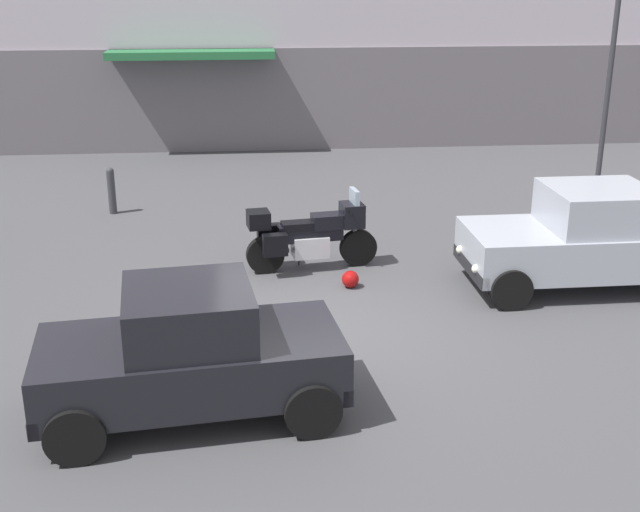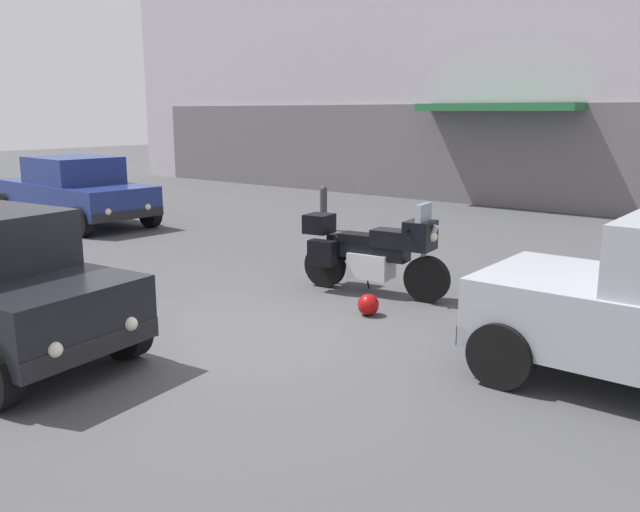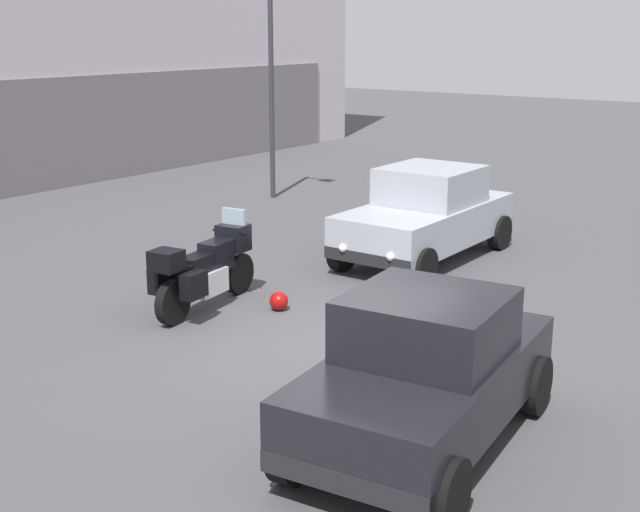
{
  "view_description": "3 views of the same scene",
  "coord_description": "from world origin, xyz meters",
  "px_view_note": "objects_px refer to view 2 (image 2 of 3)",
  "views": [
    {
      "loc": [
        -0.83,
        -10.42,
        4.88
      ],
      "look_at": [
        0.23,
        0.72,
        0.91
      ],
      "focal_mm": 45.82,
      "sensor_mm": 36.0,
      "label": 1
    },
    {
      "loc": [
        5.47,
        -5.1,
        2.56
      ],
      "look_at": [
        0.63,
        0.95,
        0.89
      ],
      "focal_mm": 37.4,
      "sensor_mm": 36.0,
      "label": 2
    },
    {
      "loc": [
        -8.16,
        -5.71,
        4.0
      ],
      "look_at": [
        0.38,
        0.64,
        1.09
      ],
      "focal_mm": 47.09,
      "sensor_mm": 36.0,
      "label": 3
    }
  ],
  "objects_px": {
    "car_sedan_far": "(74,190)",
    "bollard_curbside": "(323,207)",
    "helmet": "(368,305)",
    "motorcycle": "(371,251)"
  },
  "relations": [
    {
      "from": "car_sedan_far",
      "to": "bollard_curbside",
      "type": "bearing_deg",
      "value": 32.29
    },
    {
      "from": "motorcycle",
      "to": "bollard_curbside",
      "type": "distance_m",
      "value": 5.35
    },
    {
      "from": "motorcycle",
      "to": "bollard_curbside",
      "type": "height_order",
      "value": "motorcycle"
    },
    {
      "from": "car_sedan_far",
      "to": "motorcycle",
      "type": "bearing_deg",
      "value": -2.37
    },
    {
      "from": "helmet",
      "to": "car_sedan_far",
      "type": "distance_m",
      "value": 9.74
    },
    {
      "from": "motorcycle",
      "to": "bollard_curbside",
      "type": "bearing_deg",
      "value": 127.79
    },
    {
      "from": "car_sedan_far",
      "to": "bollard_curbside",
      "type": "xyz_separation_m",
      "value": [
        5.15,
        2.9,
        -0.26
      ]
    },
    {
      "from": "motorcycle",
      "to": "car_sedan_far",
      "type": "xyz_separation_m",
      "value": [
        -8.98,
        0.83,
        0.16
      ]
    },
    {
      "from": "helmet",
      "to": "car_sedan_far",
      "type": "relative_size",
      "value": 0.06
    },
    {
      "from": "motorcycle",
      "to": "bollard_curbside",
      "type": "xyz_separation_m",
      "value": [
        -3.83,
        3.73,
        -0.1
      ]
    }
  ]
}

